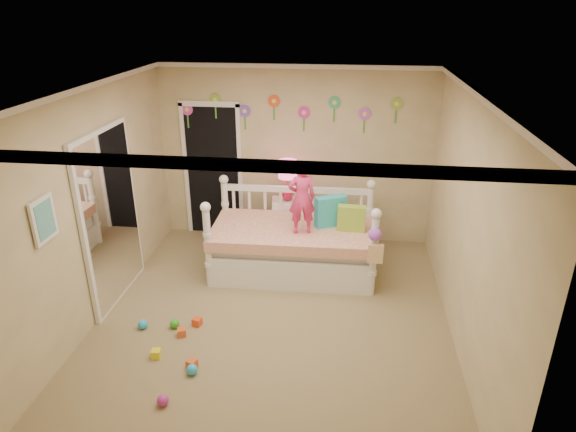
# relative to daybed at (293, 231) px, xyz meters

# --- Properties ---
(floor) EXTENTS (4.00, 4.50, 0.01)m
(floor) POSITION_rel_daybed_xyz_m (-0.10, -1.17, -0.59)
(floor) COLOR #7F684C
(floor) RESTS_ON ground
(ceiling) EXTENTS (4.00, 4.50, 0.01)m
(ceiling) POSITION_rel_daybed_xyz_m (-0.10, -1.17, 2.01)
(ceiling) COLOR white
(ceiling) RESTS_ON floor
(back_wall) EXTENTS (4.00, 0.01, 2.60)m
(back_wall) POSITION_rel_daybed_xyz_m (-0.10, 1.08, 0.71)
(back_wall) COLOR tan
(back_wall) RESTS_ON floor
(left_wall) EXTENTS (0.01, 4.50, 2.60)m
(left_wall) POSITION_rel_daybed_xyz_m (-2.10, -1.17, 0.71)
(left_wall) COLOR tan
(left_wall) RESTS_ON floor
(right_wall) EXTENTS (0.01, 4.50, 2.60)m
(right_wall) POSITION_rel_daybed_xyz_m (1.90, -1.17, 0.71)
(right_wall) COLOR tan
(right_wall) RESTS_ON floor
(crown_molding) EXTENTS (4.00, 4.50, 0.06)m
(crown_molding) POSITION_rel_daybed_xyz_m (-0.10, -1.17, 1.98)
(crown_molding) COLOR white
(crown_molding) RESTS_ON ceiling
(daybed) EXTENTS (2.19, 1.22, 1.18)m
(daybed) POSITION_rel_daybed_xyz_m (0.00, 0.00, 0.00)
(daybed) COLOR white
(daybed) RESTS_ON floor
(pillow_turquoise) EXTENTS (0.43, 0.31, 0.41)m
(pillow_turquoise) POSITION_rel_daybed_xyz_m (0.48, 0.10, 0.27)
(pillow_turquoise) COLOR #259FB9
(pillow_turquoise) RESTS_ON daybed
(pillow_lime) EXTENTS (0.36, 0.15, 0.34)m
(pillow_lime) POSITION_rel_daybed_xyz_m (0.76, -0.02, 0.24)
(pillow_lime) COLOR #8DB838
(pillow_lime) RESTS_ON daybed
(child) EXTENTS (0.39, 0.30, 0.95)m
(child) POSITION_rel_daybed_xyz_m (0.13, -0.16, 0.54)
(child) COLOR #EA3571
(child) RESTS_ON daybed
(nightstand) EXTENTS (0.49, 0.40, 0.74)m
(nightstand) POSITION_rel_daybed_xyz_m (-0.16, 0.72, -0.22)
(nightstand) COLOR white
(nightstand) RESTS_ON floor
(table_lamp) EXTENTS (0.27, 0.27, 0.59)m
(table_lamp) POSITION_rel_daybed_xyz_m (-0.16, 0.72, 0.55)
(table_lamp) COLOR #E81F51
(table_lamp) RESTS_ON nightstand
(closet_doorway) EXTENTS (0.90, 0.04, 2.07)m
(closet_doorway) POSITION_rel_daybed_xyz_m (-1.35, 1.07, 0.45)
(closet_doorway) COLOR black
(closet_doorway) RESTS_ON back_wall
(flower_decals) EXTENTS (3.40, 0.02, 0.50)m
(flower_decals) POSITION_rel_daybed_xyz_m (-0.19, 1.07, 1.35)
(flower_decals) COLOR #B2668C
(flower_decals) RESTS_ON back_wall
(mirror_closet) EXTENTS (0.07, 1.30, 2.10)m
(mirror_closet) POSITION_rel_daybed_xyz_m (-2.06, -0.87, 0.46)
(mirror_closet) COLOR white
(mirror_closet) RESTS_ON left_wall
(wall_picture) EXTENTS (0.05, 0.34, 0.42)m
(wall_picture) POSITION_rel_daybed_xyz_m (-2.07, -2.07, 0.96)
(wall_picture) COLOR white
(wall_picture) RESTS_ON left_wall
(hanging_bag) EXTENTS (0.20, 0.16, 0.36)m
(hanging_bag) POSITION_rel_daybed_xyz_m (1.03, -0.58, 0.13)
(hanging_bag) COLOR beige
(hanging_bag) RESTS_ON daybed
(toy_scatter) EXTENTS (1.25, 1.51, 0.11)m
(toy_scatter) POSITION_rel_daybed_xyz_m (-1.13, -2.02, -0.53)
(toy_scatter) COLOR #996666
(toy_scatter) RESTS_ON floor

